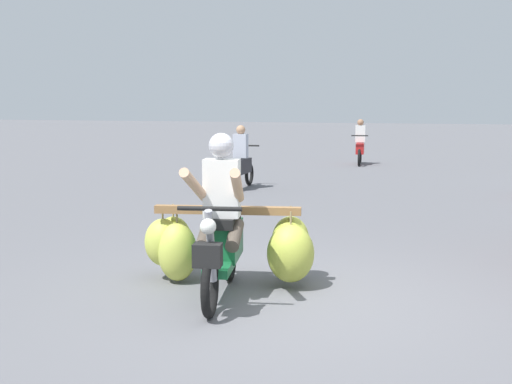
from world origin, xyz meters
TOP-DOWN VIEW (x-y plane):
  - ground_plane at (0.00, 0.00)m, footprint 120.00×120.00m
  - motorbike_main_loaded at (-0.84, 0.30)m, footprint 1.85×1.98m
  - motorbike_distant_ahead_left at (-2.12, 14.38)m, footprint 0.53×1.61m
  - motorbike_distant_ahead_right at (-3.47, 7.65)m, footprint 0.50×1.62m

SIDE VIEW (x-z plane):
  - ground_plane at x=0.00m, z-range 0.00..0.00m
  - motorbike_main_loaded at x=-0.84m, z-range -0.31..1.27m
  - motorbike_distant_ahead_left at x=-2.12m, z-range -0.13..1.27m
  - motorbike_distant_ahead_right at x=-3.47m, z-range -0.13..1.27m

